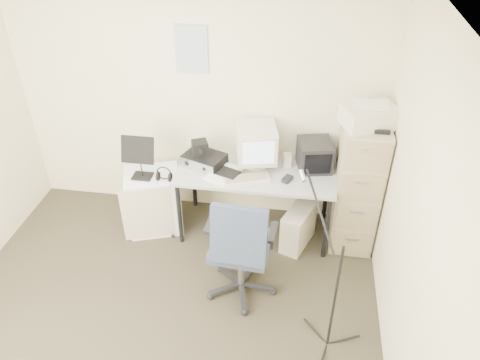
# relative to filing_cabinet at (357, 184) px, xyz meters

# --- Properties ---
(floor) EXTENTS (3.60, 3.60, 0.01)m
(floor) POSITION_rel_filing_cabinet_xyz_m (-1.58, -1.48, -0.66)
(floor) COLOR #2F2C1E
(floor) RESTS_ON ground
(ceiling) EXTENTS (3.60, 3.60, 0.01)m
(ceiling) POSITION_rel_filing_cabinet_xyz_m (-1.58, -1.48, 1.85)
(ceiling) COLOR white
(ceiling) RESTS_ON ground
(wall_back) EXTENTS (3.60, 0.02, 2.50)m
(wall_back) POSITION_rel_filing_cabinet_xyz_m (-1.58, 0.32, 0.60)
(wall_back) COLOR #F5EFC1
(wall_back) RESTS_ON ground
(wall_right) EXTENTS (0.02, 3.60, 2.50)m
(wall_right) POSITION_rel_filing_cabinet_xyz_m (0.22, -1.48, 0.60)
(wall_right) COLOR #F5EFC1
(wall_right) RESTS_ON ground
(wall_calendar) EXTENTS (0.30, 0.02, 0.44)m
(wall_calendar) POSITION_rel_filing_cabinet_xyz_m (-1.60, 0.31, 1.10)
(wall_calendar) COLOR white
(wall_calendar) RESTS_ON wall_back
(filing_cabinet) EXTENTS (0.40, 0.60, 1.30)m
(filing_cabinet) POSITION_rel_filing_cabinet_xyz_m (0.00, 0.00, 0.00)
(filing_cabinet) COLOR gray
(filing_cabinet) RESTS_ON floor
(printer) EXTENTS (0.52, 0.44, 0.17)m
(printer) POSITION_rel_filing_cabinet_xyz_m (0.00, -0.06, 0.73)
(printer) COLOR beige
(printer) RESTS_ON filing_cabinet
(desk) EXTENTS (1.50, 0.70, 0.73)m
(desk) POSITION_rel_filing_cabinet_xyz_m (-0.95, -0.03, -0.29)
(desk) COLOR #A4A4A4
(desk) RESTS_ON floor
(crt_monitor) EXTENTS (0.44, 0.46, 0.40)m
(crt_monitor) POSITION_rel_filing_cabinet_xyz_m (-0.97, 0.07, 0.28)
(crt_monitor) COLOR beige
(crt_monitor) RESTS_ON desk
(crt_tv) EXTENTS (0.36, 0.37, 0.27)m
(crt_tv) POSITION_rel_filing_cabinet_xyz_m (-0.42, 0.10, 0.22)
(crt_tv) COLOR black
(crt_tv) RESTS_ON desk
(desk_speaker) EXTENTS (0.09, 0.09, 0.14)m
(desk_speaker) POSITION_rel_filing_cabinet_xyz_m (-0.67, 0.08, 0.15)
(desk_speaker) COLOR beige
(desk_speaker) RESTS_ON desk
(keyboard) EXTENTS (0.45, 0.29, 0.02)m
(keyboard) POSITION_rel_filing_cabinet_xyz_m (-1.02, -0.22, 0.09)
(keyboard) COLOR beige
(keyboard) RESTS_ON desk
(mouse) EXTENTS (0.11, 0.13, 0.03)m
(mouse) POSITION_rel_filing_cabinet_xyz_m (-0.65, -0.16, 0.10)
(mouse) COLOR black
(mouse) RESTS_ON desk
(radio_receiver) EXTENTS (0.45, 0.39, 0.11)m
(radio_receiver) POSITION_rel_filing_cabinet_xyz_m (-1.46, -0.01, 0.13)
(radio_receiver) COLOR black
(radio_receiver) RESTS_ON desk
(radio_speaker) EXTENTS (0.18, 0.18, 0.14)m
(radio_speaker) POSITION_rel_filing_cabinet_xyz_m (-1.49, -0.01, 0.26)
(radio_speaker) COLOR black
(radio_speaker) RESTS_ON radio_receiver
(papers) EXTENTS (0.36, 0.40, 0.02)m
(papers) POSITION_rel_filing_cabinet_xyz_m (-1.24, -0.16, 0.09)
(papers) COLOR white
(papers) RESTS_ON desk
(pc_tower) EXTENTS (0.34, 0.49, 0.42)m
(pc_tower) POSITION_rel_filing_cabinet_xyz_m (-0.51, -0.18, -0.44)
(pc_tower) COLOR beige
(pc_tower) RESTS_ON floor
(office_chair) EXTENTS (0.66, 0.66, 1.08)m
(office_chair) POSITION_rel_filing_cabinet_xyz_m (-0.97, -0.86, -0.11)
(office_chair) COLOR #363F5C
(office_chair) RESTS_ON floor
(side_cart) EXTENTS (0.63, 0.56, 0.64)m
(side_cart) POSITION_rel_filing_cabinet_xyz_m (-1.96, -0.13, -0.33)
(side_cart) COLOR white
(side_cart) RESTS_ON floor
(music_stand) EXTENTS (0.35, 0.27, 0.46)m
(music_stand) POSITION_rel_filing_cabinet_xyz_m (-2.03, -0.19, 0.22)
(music_stand) COLOR black
(music_stand) RESTS_ON side_cart
(headphones) EXTENTS (0.20, 0.20, 0.03)m
(headphones) POSITION_rel_filing_cabinet_xyz_m (-1.81, -0.21, 0.04)
(headphones) COLOR black
(headphones) RESTS_ON side_cart
(mic_stand) EXTENTS (0.03, 0.03, 1.36)m
(mic_stand) POSITION_rel_filing_cabinet_xyz_m (-0.21, -1.32, 0.03)
(mic_stand) COLOR black
(mic_stand) RESTS_ON floor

